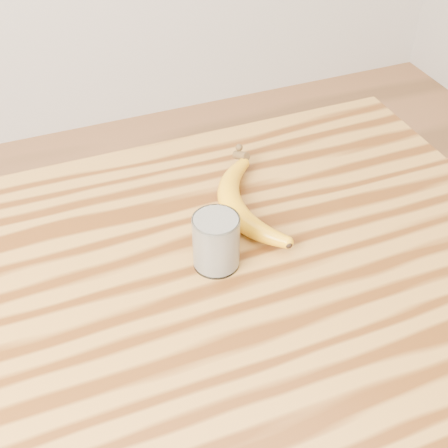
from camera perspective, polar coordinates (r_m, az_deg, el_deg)
name	(u,v)px	position (r m, az deg, el deg)	size (l,w,h in m)	color
table	(170,358)	(1.00, -4.99, -12.08)	(1.20, 0.80, 0.90)	olive
smoothie_glass	(216,241)	(0.92, -0.73, -1.59)	(0.07, 0.07, 0.09)	white
banana	(231,206)	(1.03, 0.66, 1.66)	(0.12, 0.33, 0.04)	orange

